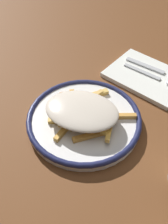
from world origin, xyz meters
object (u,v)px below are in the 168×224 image
at_px(spoon, 160,79).
at_px(fries_heap, 82,111).
at_px(napkin, 147,76).
at_px(plate, 84,120).
at_px(fork, 157,70).

bearing_deg(spoon, fries_heap, -16.99).
height_order(fries_heap, napkin, fries_heap).
xyz_separation_m(plate, fries_heap, (0.00, -0.00, 0.03)).
xyz_separation_m(plate, spoon, (-0.22, 0.07, 0.00)).
bearing_deg(fries_heap, napkin, 171.28).
bearing_deg(fries_heap, plate, 149.46).
relative_size(fries_heap, fork, 1.08).
height_order(fork, spoon, spoon).
xyz_separation_m(fries_heap, napkin, (-0.23, 0.03, -0.04)).
distance_m(plate, napkin, 0.23).
bearing_deg(napkin, fork, 156.96).
bearing_deg(plate, napkin, 171.66).
relative_size(plate, napkin, 1.29).
height_order(fries_heap, fork, fries_heap).
relative_size(napkin, spoon, 1.29).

